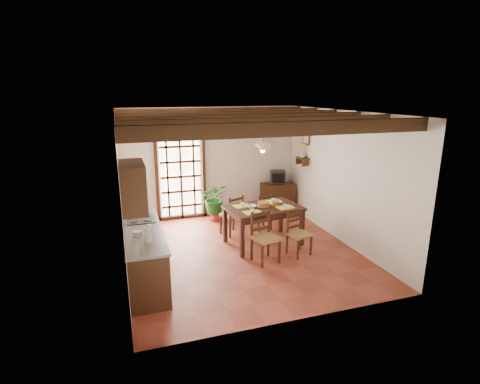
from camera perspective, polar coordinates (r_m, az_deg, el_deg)
name	(u,v)px	position (r m, az deg, el deg)	size (l,w,h in m)	color
ground_plane	(241,251)	(7.77, 0.21, -9.02)	(5.00, 5.00, 0.00)	brown
room_shell	(241,164)	(7.21, 0.23, 4.25)	(4.52, 5.02, 2.81)	silver
ceiling_beams	(242,118)	(7.10, 0.24, 11.19)	(4.50, 4.34, 0.20)	black
french_door	(181,174)	(9.49, -9.04, 2.79)	(1.26, 0.11, 2.32)	white
kitchen_counter	(144,254)	(6.70, -14.39, -9.18)	(0.64, 2.25, 1.38)	#341D10
upper_cabinet	(133,187)	(5.59, -16.02, 0.76)	(0.35, 0.80, 0.70)	#341D10
range_hood	(132,176)	(6.83, -16.20, 2.32)	(0.38, 0.60, 0.54)	white
counter_items	(142,226)	(6.61, -14.72, -5.02)	(0.50, 1.43, 0.25)	black
dining_table	(263,212)	(7.90, 3.58, -2.99)	(1.64, 1.16, 0.83)	black
chair_near_left	(265,246)	(7.23, 3.83, -8.28)	(0.54, 0.52, 0.98)	#9D7C43
chair_near_right	(299,242)	(7.62, 8.91, -7.47)	(0.49, 0.48, 0.87)	#9D7C43
chair_far_left	(232,222)	(8.55, -1.23, -4.60)	(0.55, 0.54, 0.93)	#9D7C43
chair_far_right	(261,218)	(8.87, 3.28, -3.99)	(0.48, 0.46, 0.87)	#9D7C43
table_setting	(264,202)	(7.83, 3.61, -1.47)	(1.11, 0.74, 0.10)	yellow
table_bowl	(251,206)	(7.78, 1.64, -2.22)	(0.22, 0.22, 0.05)	white
sideboard	(277,197)	(10.18, 5.66, -0.83)	(0.91, 0.41, 0.77)	#341D10
crt_tv	(278,177)	(10.03, 5.75, 2.32)	(0.47, 0.46, 0.33)	black
fuse_box	(266,146)	(10.03, 3.96, 6.94)	(0.25, 0.03, 0.32)	white
plant_pot	(216,216)	(9.53, -3.73, -3.66)	(0.33, 0.33, 0.20)	maroon
potted_plant	(215,199)	(9.39, -3.78, -1.00)	(1.84, 1.58, 2.05)	#144C19
wall_shelf	(302,160)	(9.55, 9.49, 4.89)	(0.20, 0.42, 0.20)	#341D10
shelf_vase	(303,154)	(9.52, 9.53, 5.71)	(0.15, 0.15, 0.15)	#B2BFB2
shelf_flowers	(303,146)	(9.49, 9.58, 6.95)	(0.14, 0.14, 0.36)	yellow
framed_picture	(306,138)	(9.50, 10.08, 8.11)	(0.03, 0.32, 0.32)	brown
pendant_lamp	(263,147)	(7.68, 3.47, 6.88)	(0.36, 0.36, 0.84)	black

